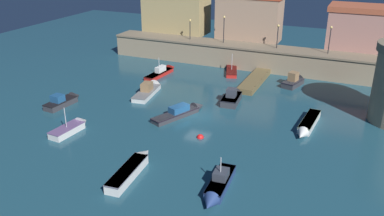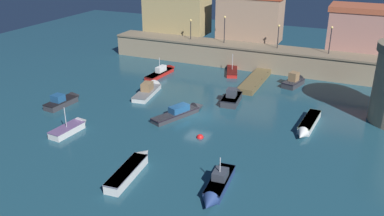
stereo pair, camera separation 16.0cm
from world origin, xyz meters
name	(u,v)px [view 2 (the right image)]	position (x,y,z in m)	size (l,w,h in m)	color
ground_plane	(198,115)	(0.00, 0.00, 0.00)	(101.36, 101.36, 0.00)	#1E4756
quay_wall	(250,56)	(0.00, 18.76, 1.62)	(42.15, 4.04, 3.21)	gray
old_town_backdrop	(265,19)	(0.80, 23.11, 6.30)	(40.37, 5.73, 6.99)	tan
pier_dock	(255,81)	(2.70, 12.31, 0.34)	(2.00, 9.17, 0.70)	brown
quay_lamp_0	(191,26)	(-9.25, 18.76, 5.24)	(0.32, 0.32, 2.99)	black
quay_lamp_1	(225,25)	(-3.93, 18.76, 5.74)	(0.32, 0.32, 3.86)	black
quay_lamp_2	(278,33)	(3.85, 18.76, 5.40)	(0.32, 0.32, 3.27)	black
quay_lamp_3	(331,36)	(10.68, 18.76, 5.60)	(0.32, 0.32, 3.62)	black
moored_boat_0	(217,186)	(6.80, -12.21, 0.46)	(1.64, 5.74, 2.79)	navy
moored_boat_1	(164,71)	(-9.84, 10.99, 0.36)	(1.87, 6.77, 2.92)	red
moored_boat_2	(65,100)	(-14.88, -3.26, 0.47)	(1.80, 5.00, 1.81)	#333338
moored_boat_3	(233,97)	(2.05, 5.39, 0.53)	(2.16, 4.77, 2.17)	#333338
moored_boat_4	(308,125)	(11.13, 1.43, 0.40)	(1.59, 6.66, 1.10)	silver
moored_boat_5	(295,81)	(7.55, 13.83, 0.53)	(2.60, 4.49, 2.20)	#333338
moored_boat_6	(183,111)	(-1.53, -0.51, 0.38)	(3.92, 6.87, 1.56)	#333338
moored_boat_7	(72,127)	(-9.71, -8.39, 0.38)	(1.70, 4.61, 3.00)	silver
moored_boat_8	(232,68)	(-1.77, 16.39, 0.31)	(3.36, 6.66, 3.14)	red
moored_boat_10	(132,168)	(-0.38, -12.52, 0.43)	(1.75, 6.63, 1.15)	silver
moored_boat_11	(150,89)	(-7.99, 3.96, 0.43)	(2.56, 6.92, 2.02)	silver
mooring_buoy_0	(200,138)	(2.23, -4.67, 0.00)	(0.68, 0.68, 0.68)	red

